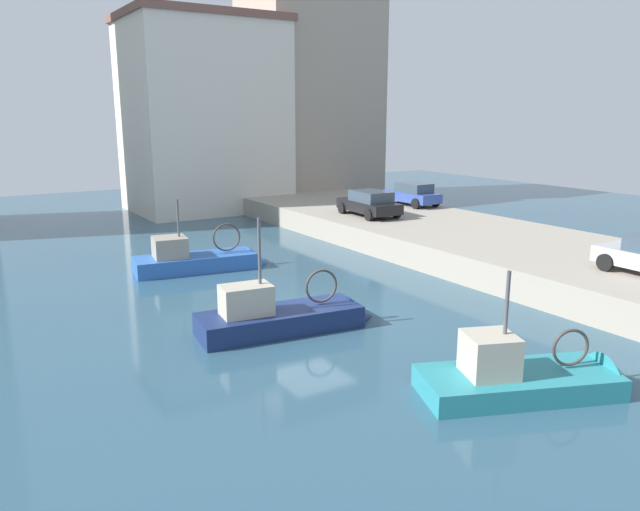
% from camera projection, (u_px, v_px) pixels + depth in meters
% --- Properties ---
extents(water_surface, '(80.00, 80.00, 0.00)m').
position_uv_depth(water_surface, '(311.00, 312.00, 21.67)').
color(water_surface, '#2D5166').
rests_on(water_surface, ground).
extents(quay_wall, '(9.00, 56.00, 1.20)m').
position_uv_depth(quay_wall, '(528.00, 256.00, 27.50)').
color(quay_wall, '#9E9384').
rests_on(quay_wall, ground).
extents(fishing_boat_teal, '(5.98, 3.87, 4.09)m').
position_uv_depth(fishing_boat_teal, '(532.00, 387.00, 15.39)').
color(fishing_boat_teal, teal).
rests_on(fishing_boat_teal, ground).
extents(fishing_boat_blue, '(6.24, 2.71, 4.07)m').
position_uv_depth(fishing_boat_blue, '(202.00, 267.00, 27.43)').
color(fishing_boat_blue, '#2D60B7').
rests_on(fishing_boat_blue, ground).
extents(fishing_boat_navy, '(6.24, 2.57, 4.56)m').
position_uv_depth(fishing_boat_navy, '(288.00, 325.00, 19.85)').
color(fishing_boat_navy, navy).
rests_on(fishing_boat_navy, ground).
extents(parked_car_blue, '(1.88, 3.87, 1.42)m').
position_uv_depth(parked_car_blue, '(412.00, 194.00, 38.30)').
color(parked_car_blue, '#334C9E').
rests_on(parked_car_blue, quay_wall).
extents(parked_car_black, '(2.24, 4.25, 1.43)m').
position_uv_depth(parked_car_black, '(369.00, 203.00, 34.34)').
color(parked_car_black, black).
rests_on(parked_car_black, quay_wall).
extents(waterfront_building_west, '(10.09, 7.29, 17.44)m').
position_uv_depth(waterfront_building_west, '(311.00, 89.00, 47.72)').
color(waterfront_building_west, '#A39384').
rests_on(waterfront_building_west, ground).
extents(waterfront_building_west_mid, '(10.71, 8.50, 13.44)m').
position_uv_depth(waterfront_building_west_mid, '(204.00, 115.00, 43.36)').
color(waterfront_building_west_mid, silver).
rests_on(waterfront_building_west_mid, ground).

